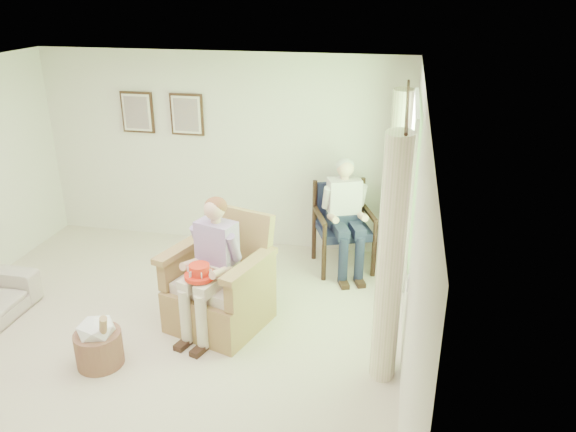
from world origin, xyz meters
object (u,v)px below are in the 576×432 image
object	(u,v)px
person_wicker	(213,258)
hatbox	(98,341)
wood_armchair	(345,222)
wicker_armchair	(220,291)
red_hat	(200,273)
person_dark	(344,208)

from	to	relation	value
person_wicker	hatbox	bearing A→B (deg)	-122.21
wood_armchair	wicker_armchair	bearing A→B (deg)	-145.79
hatbox	red_hat	bearing A→B (deg)	34.93
red_hat	hatbox	size ratio (longest dim) A/B	0.47
person_wicker	person_dark	distance (m)	1.96
person_dark	red_hat	world-z (taller)	person_dark
person_wicker	hatbox	world-z (taller)	person_wicker
person_dark	hatbox	xyz separation A→B (m)	(-2.04, -2.37, -0.59)
red_hat	wicker_armchair	bearing A→B (deg)	77.08
person_wicker	red_hat	size ratio (longest dim) A/B	4.69
person_wicker	hatbox	distance (m)	1.33
red_hat	hatbox	xyz separation A→B (m)	(-0.83, -0.58, -0.52)
person_wicker	red_hat	bearing A→B (deg)	-95.17
person_wicker	red_hat	distance (m)	0.22
wicker_armchair	person_dark	xyz separation A→B (m)	(1.13, 1.45, 0.46)
wood_armchair	person_dark	world-z (taller)	person_dark
person_dark	hatbox	size ratio (longest dim) A/B	2.18
hatbox	person_wicker	bearing A→B (deg)	40.16
wicker_armchair	red_hat	bearing A→B (deg)	-85.29
wicker_armchair	wood_armchair	distance (m)	1.99
wicker_armchair	wood_armchair	world-z (taller)	wicker_armchair
wood_armchair	hatbox	size ratio (longest dim) A/B	1.63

